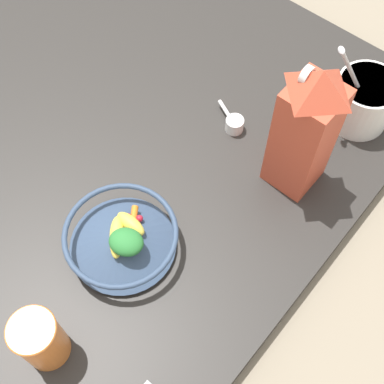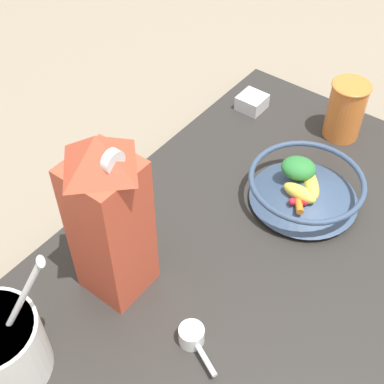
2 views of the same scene
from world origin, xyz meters
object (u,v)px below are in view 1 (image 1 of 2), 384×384
Objects in this scene: fruit_bowl at (122,238)px; yogurt_tub at (364,99)px; drinking_cup at (40,339)px; milk_carton at (306,130)px.

fruit_bowl is 0.92× the size of yogurt_tub.
drinking_cup is (0.21, 0.03, 0.03)m from fruit_bowl.
fruit_bowl is 0.37m from milk_carton.
drinking_cup is at bearing -11.94° from milk_carton.
fruit_bowl is at bearing -17.78° from yogurt_tub.
drinking_cup reaches higher than fruit_bowl.
yogurt_tub is (-0.52, 0.17, 0.02)m from fruit_bowl.
milk_carton is at bearing -6.42° from yogurt_tub.
milk_carton is at bearing 168.06° from drinking_cup.
yogurt_tub is at bearing 169.55° from drinking_cup.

